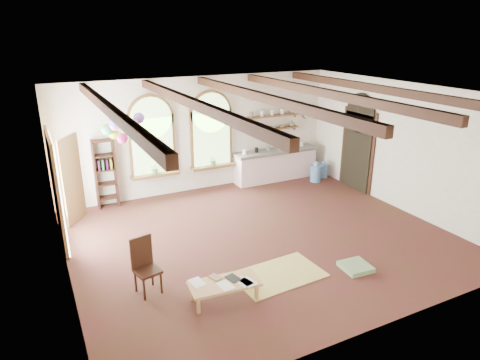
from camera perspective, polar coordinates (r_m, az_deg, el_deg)
floor at (r=9.65m, az=2.76°, el=-7.59°), size 8.00×8.00×0.00m
ceiling_beams at (r=8.69m, az=3.09°, el=10.92°), size 6.20×6.80×0.18m
window_left at (r=11.59m, az=-11.63°, el=5.34°), size 1.30×0.28×2.20m
window_right at (r=12.12m, az=-3.84°, el=6.31°), size 1.30×0.28×2.20m
left_doorway at (r=9.82m, az=-23.26°, el=-1.43°), size 0.10×1.90×2.50m
right_doorway at (r=12.59m, az=15.31°, el=3.66°), size 0.10×1.30×2.40m
kitchen_counter at (r=13.12m, az=4.73°, el=2.08°), size 2.68×0.62×0.94m
wall_shelf_lower at (r=12.99m, az=4.45°, el=6.82°), size 1.70×0.24×0.04m
wall_shelf_upper at (r=12.91m, az=4.50°, el=8.55°), size 1.70×0.24×0.04m
wall_clock at (r=13.65m, az=8.90°, el=8.77°), size 0.32×0.04×0.32m
bookshelf at (r=11.44m, az=-17.50°, el=0.81°), size 0.53×0.32×1.80m
coffee_table at (r=7.47m, az=-2.12°, el=-13.75°), size 1.25×0.66×0.34m
side_chair at (r=7.84m, az=-12.25°, el=-12.53°), size 0.48×0.48×1.02m
floor_mat at (r=8.31m, az=5.17°, el=-12.45°), size 1.72×1.12×0.02m
floor_cushion at (r=8.73m, az=15.17°, el=-11.11°), size 0.57×0.57×0.09m
water_jug_a at (r=13.58m, az=11.07°, el=1.32°), size 0.28×0.28×0.54m
water_jug_b at (r=13.15m, az=10.06°, el=0.97°), size 0.33×0.33×0.64m
balloon_cluster at (r=9.87m, az=-15.31°, el=6.88°), size 0.92×0.92×1.15m
table_book at (r=7.52m, az=-3.76°, el=-13.05°), size 0.23×0.27×0.02m
tablet at (r=7.54m, az=-0.93°, el=-12.96°), size 0.24×0.30×0.01m
potted_plant_left at (r=11.71m, az=-11.23°, el=1.52°), size 0.27×0.23×0.30m
potted_plant_right at (r=12.23m, az=-3.56°, el=2.65°), size 0.27×0.23×0.30m
shelf_cup_a at (r=12.61m, az=1.51°, el=6.81°), size 0.12×0.10×0.10m
shelf_cup_b at (r=12.78m, az=2.91°, el=6.95°), size 0.10×0.10×0.09m
shelf_bowl_a at (r=12.95m, az=4.27°, el=7.00°), size 0.22×0.22×0.05m
shelf_bowl_b at (r=13.13m, az=5.59°, el=7.15°), size 0.20×0.20×0.06m
shelf_vase at (r=13.30m, az=6.89°, el=7.55°), size 0.18×0.18×0.19m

